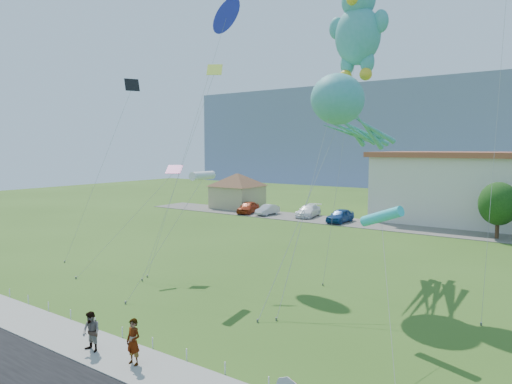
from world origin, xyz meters
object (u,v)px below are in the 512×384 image
pavilion (238,187)px  parked_car_blue (340,216)px  parked_car_silver (267,210)px  octopus_kite (345,112)px  pedestrian_left (133,342)px  parked_car_red (248,207)px  pedestrian_right (91,332)px  teddy_bear_kite (358,28)px  parked_car_white (308,211)px

pavilion → parked_car_blue: (17.71, -3.72, -2.19)m
parked_car_silver → octopus_kite: size_ratio=0.27×
pedestrian_left → octopus_kite: size_ratio=0.13×
parked_car_red → parked_car_silver: size_ratio=1.15×
pedestrian_right → parked_car_silver: pedestrian_right is taller
pedestrian_right → teddy_bear_kite: (4.50, 17.16, 15.35)m
pavilion → teddy_bear_kite: teddy_bear_kite is taller
parked_car_white → parked_car_red: bearing=-175.5°
parked_car_silver → parked_car_white: parked_car_white is taller
parked_car_blue → teddy_bear_kite: 27.37m
parked_car_blue → teddy_bear_kite: (10.04, -20.23, 15.47)m
parked_car_white → parked_car_blue: size_ratio=1.12×
pedestrian_right → parked_car_white: pedestrian_right is taller
parked_car_red → octopus_kite: 32.75m
pedestrian_right → teddy_bear_kite: size_ratio=0.09×
pedestrian_right → octopus_kite: bearing=74.0°
pavilion → octopus_kite: octopus_kite is taller
pedestrian_right → parked_car_blue: pedestrian_right is taller
pedestrian_left → pedestrian_right: size_ratio=1.09×
parked_car_silver → teddy_bear_kite: teddy_bear_kite is taller
parked_car_red → parked_car_silver: bearing=-10.1°
pedestrian_right → octopus_kite: 19.55m
parked_car_white → parked_car_blue: 5.36m
pavilion → parked_car_silver: size_ratio=2.35×
parked_car_blue → octopus_kite: 25.35m
pavilion → pedestrian_right: pavilion is taller
pavilion → parked_car_silver: pavilion is taller
parked_car_blue → teddy_bear_kite: size_ratio=0.23×
octopus_kite → pavilion: bearing=137.8°
parked_car_white → teddy_bear_kite: (15.12, -21.93, 15.51)m
pedestrian_left → parked_car_silver: 41.55m
pedestrian_left → pavilion: bearing=119.8°
parked_car_red → parked_car_white: 8.29m
pedestrian_right → parked_car_red: pedestrian_right is taller
parked_car_silver → parked_car_blue: 10.25m
pavilion → parked_car_white: bearing=-9.1°
pavilion → pedestrian_left: (25.63, -40.87, -2.00)m
parked_car_red → teddy_bear_kite: bearing=-55.0°
pavilion → parked_car_red: 6.24m
parked_car_silver → teddy_bear_kite: (20.28, -20.45, 15.60)m
parked_car_red → parked_car_blue: (13.19, -0.02, 0.00)m
parked_car_red → teddy_bear_kite: size_ratio=0.23×
pedestrian_left → pedestrian_right: pedestrian_left is taller
pedestrian_left → pedestrian_right: 2.38m
parked_car_red → parked_car_blue: size_ratio=1.00×
octopus_kite → teddy_bear_kite: teddy_bear_kite is taller
pedestrian_left → teddy_bear_kite: (2.12, 16.92, 15.28)m
octopus_kite → parked_car_blue: bearing=114.6°
parked_car_silver → pedestrian_right: bearing=-66.1°
parked_car_white → pavilion: bearing=163.7°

